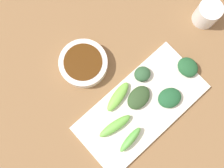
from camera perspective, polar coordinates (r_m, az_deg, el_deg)
The scene contains 11 objects.
tabletop at distance 0.70m, azimuth 0.04°, elevation -0.81°, with size 2.10×2.10×0.02m, color brown.
sauce_bowl at distance 0.69m, azimuth -6.71°, elevation 4.83°, with size 0.14×0.14×0.04m.
serving_plate at distance 0.68m, azimuth 6.81°, elevation -5.43°, with size 0.18×0.37×0.01m, color silver.
broccoli_leafy_0 at distance 0.67m, azimuth 7.16°, elevation 2.35°, with size 0.04×0.05×0.03m, color #2B5230.
broccoli_stalk_1 at distance 0.66m, azimuth 1.41°, elevation -3.00°, with size 0.03×0.09×0.02m, color #70B842.
broccoli_leafy_2 at distance 0.71m, azimuth 17.39°, elevation 3.80°, with size 0.06×0.05×0.03m, color #1F512A.
broccoli_stalk_3 at distance 0.65m, azimuth 0.72°, elevation -9.86°, with size 0.03×0.10×0.02m, color #66AE43.
broccoli_stalk_4 at distance 0.65m, azimuth 4.34°, elevation -12.91°, with size 0.02×0.08×0.03m, color #5CAD46.
broccoli_leafy_5 at distance 0.66m, azimuth 6.30°, elevation -3.20°, with size 0.05×0.07×0.02m, color #2C4523.
broccoli_leafy_6 at distance 0.68m, azimuth 13.39°, elevation -3.19°, with size 0.05×0.07×0.02m, color #1E532D.
tea_cup at distance 0.77m, azimuth 21.46°, elevation 15.11°, with size 0.07×0.07×0.06m, color white.
Camera 1 is at (0.09, -0.08, 0.70)m, focal length 38.87 mm.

